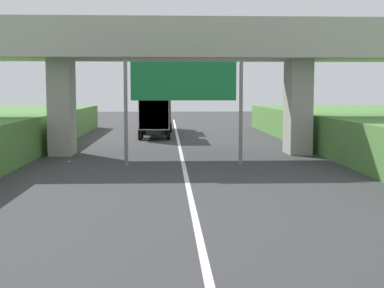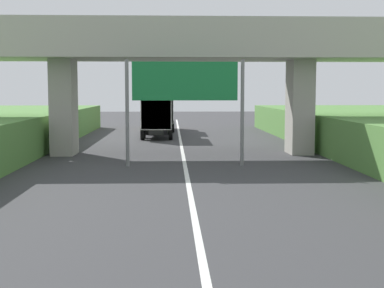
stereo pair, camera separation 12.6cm
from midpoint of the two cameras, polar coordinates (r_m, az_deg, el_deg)
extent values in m
cube|color=white|center=(26.17, -0.93, -2.65)|extent=(0.20, 91.70, 0.01)
cube|color=#ADA89E|center=(32.46, -1.27, 9.74)|extent=(40.00, 4.80, 1.10)
cube|color=#ADA89E|center=(30.35, -1.18, 12.12)|extent=(40.00, 0.36, 1.10)
cube|color=#ADA89E|center=(34.76, -1.36, 11.28)|extent=(40.00, 0.36, 1.10)
cube|color=#9F9A91|center=(32.97, -13.48, 3.73)|extent=(1.30, 2.20, 5.56)
cube|color=#9F9A91|center=(33.28, 10.84, 3.80)|extent=(1.30, 2.20, 5.56)
cylinder|color=slate|center=(27.22, -7.03, 3.18)|extent=(0.18, 0.18, 5.26)
cylinder|color=slate|center=(27.37, 4.97, 3.21)|extent=(0.18, 0.18, 5.26)
cube|color=#167238|center=(27.13, -1.02, 6.56)|extent=(5.20, 0.12, 1.90)
cube|color=white|center=(27.12, -1.01, 6.56)|extent=(4.89, 0.01, 1.67)
cube|color=black|center=(44.48, -3.94, 1.56)|extent=(1.10, 7.30, 0.36)
cube|color=#B2B5B7|center=(47.01, -3.88, 3.27)|extent=(2.10, 2.10, 2.10)
cube|color=#2D3842|center=(48.01, -3.85, 3.68)|extent=(1.89, 0.06, 0.90)
cube|color=silver|center=(43.35, -3.99, 3.41)|extent=(2.30, 5.20, 2.60)
cube|color=#A8A8A4|center=(40.77, -4.08, 3.28)|extent=(2.21, 0.04, 2.50)
cylinder|color=black|center=(47.11, -5.05, 1.55)|extent=(0.30, 0.96, 0.96)
cylinder|color=black|center=(47.07, -2.69, 1.56)|extent=(0.30, 0.96, 0.96)
cylinder|color=black|center=(42.06, -5.48, 1.07)|extent=(0.30, 0.96, 0.96)
cylinder|color=black|center=(42.00, -2.56, 1.09)|extent=(0.30, 0.96, 0.96)
cylinder|color=black|center=(43.74, -5.37, 1.24)|extent=(0.30, 0.96, 0.96)
cylinder|color=black|center=(43.69, -2.56, 1.26)|extent=(0.30, 0.96, 0.96)
cube|color=black|center=(51.74, -3.56, 2.12)|extent=(1.10, 7.30, 0.36)
cube|color=orange|center=(54.28, -3.52, 3.57)|extent=(2.10, 2.10, 2.10)
cube|color=#2D3842|center=(55.29, -3.50, 3.92)|extent=(1.89, 0.06, 0.90)
cube|color=silver|center=(50.62, -3.59, 3.72)|extent=(2.30, 5.20, 2.60)
cube|color=#A8A8A4|center=(48.04, -3.64, 3.62)|extent=(2.21, 0.04, 2.50)
cylinder|color=black|center=(54.37, -4.53, 2.08)|extent=(0.30, 0.96, 0.96)
cylinder|color=black|center=(54.34, -2.49, 2.09)|extent=(0.30, 0.96, 0.96)
cylinder|color=black|center=(49.31, -4.85, 1.73)|extent=(0.30, 0.96, 0.96)
cylinder|color=black|center=(49.27, -2.36, 1.74)|extent=(0.30, 0.96, 0.96)
cylinder|color=black|center=(50.99, -4.78, 1.85)|extent=(0.30, 0.96, 0.96)
cylinder|color=black|center=(50.95, -2.37, 1.87)|extent=(0.30, 0.96, 0.96)
camera|label=1|loc=(0.06, -90.20, -0.02)|focal=51.31mm
camera|label=2|loc=(0.06, 89.80, 0.02)|focal=51.31mm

